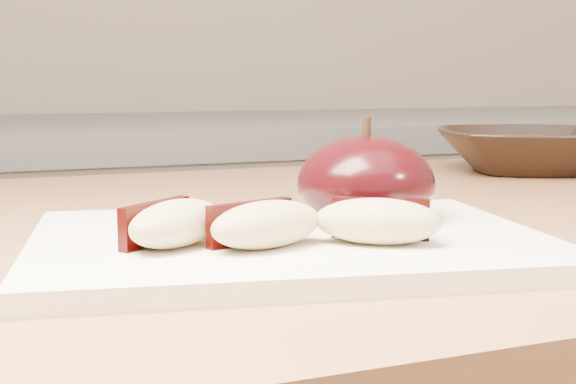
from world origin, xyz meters
name	(u,v)px	position (x,y,z in m)	size (l,w,h in m)	color
cutting_board	(288,243)	(-0.08, 0.37, 0.91)	(0.30, 0.22, 0.01)	white
apple_half	(366,184)	(-0.02, 0.40, 0.93)	(0.11, 0.11, 0.08)	black
apple_wedge_a	(174,223)	(-0.16, 0.36, 0.92)	(0.08, 0.07, 0.03)	tan
apple_wedge_b	(265,224)	(-0.11, 0.34, 0.92)	(0.08, 0.06, 0.03)	tan
apple_wedge_c	(378,221)	(-0.05, 0.33, 0.92)	(0.08, 0.07, 0.03)	tan
bowl	(528,150)	(0.33, 0.66, 0.92)	(0.20, 0.20, 0.05)	black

